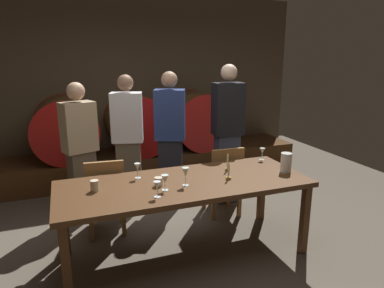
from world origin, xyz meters
The scene contains 23 objects.
ground_plane centered at (0.00, 0.00, 0.00)m, with size 7.85×7.85×0.00m, color brown.
back_wall centered at (0.00, 2.90, 1.44)m, with size 6.04×0.24×2.89m, color brown.
barrel_shelf centered at (0.00, 2.35, 0.20)m, with size 5.44×0.90×0.40m, color #4C2D16.
wine_barrel_left centered at (-1.06, 2.35, 0.86)m, with size 0.94×0.90×0.94m.
wine_barrel_center centered at (0.02, 2.35, 0.86)m, with size 0.94×0.90×0.94m.
wine_barrel_right centered at (1.05, 2.35, 0.86)m, with size 0.94×0.90×0.94m.
dining_table centered at (-0.03, -0.12, 0.70)m, with size 2.39×0.92×0.77m.
chair_left centered at (-0.70, 0.53, 0.49)m, with size 0.43×0.43×0.88m.
chair_right centered at (0.71, 0.53, 0.49)m, with size 0.42×0.42×0.88m.
guest_far_left centered at (-0.90, 1.18, 0.84)m, with size 0.44×0.36×1.64m.
guest_center_left centered at (-0.32, 1.19, 0.88)m, with size 0.43×0.33×1.71m.
guest_center_right centered at (0.21, 1.10, 0.89)m, with size 0.44×0.37×1.74m.
guest_far_right centered at (0.92, 0.90, 0.94)m, with size 0.39×0.26×1.83m.
candle_left centered at (0.39, -0.21, 0.82)m, with size 0.05×0.05×0.18m.
candle_right centered at (0.50, 0.03, 0.82)m, with size 0.05×0.05×0.20m.
pitcher centered at (1.05, -0.22, 0.87)m, with size 0.11×0.11×0.20m.
wine_glass_far_left centered at (-0.43, 0.13, 0.88)m, with size 0.06×0.06×0.15m.
wine_glass_left centered at (-0.37, -0.39, 0.87)m, with size 0.06×0.06×0.14m.
wine_glass_center centered at (-0.26, -0.27, 0.87)m, with size 0.07×0.07×0.14m.
wine_glass_right centered at (-0.05, -0.22, 0.89)m, with size 0.07×0.07×0.17m.
wine_glass_far_right centered at (1.04, 0.22, 0.87)m, with size 0.06×0.06×0.14m.
cup_left centered at (-0.85, -0.06, 0.82)m, with size 0.07×0.07×0.10m, color beige.
cup_right centered at (-0.29, -0.14, 0.81)m, with size 0.07×0.07×0.08m, color beige.
Camera 1 is at (-1.05, -3.06, 1.95)m, focal length 32.42 mm.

